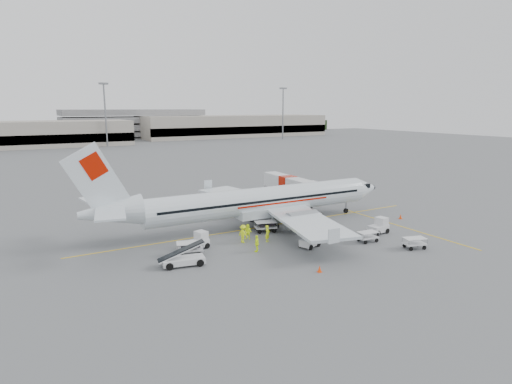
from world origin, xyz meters
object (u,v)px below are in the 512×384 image
aircraft (263,183)px  tug_mid (310,239)px  belt_loader (183,251)px  tug_aft (197,241)px  jet_bridge (288,189)px  tug_fore (378,226)px

aircraft → tug_mid: aircraft is taller
tug_mid → belt_loader: bearing=153.7°
belt_loader → tug_aft: size_ratio=2.25×
jet_bridge → tug_mid: jet_bridge is taller
aircraft → belt_loader: size_ratio=7.61×
jet_bridge → tug_fore: (-0.34, -18.49, -1.05)m
belt_loader → tug_mid: bearing=3.9°
jet_bridge → tug_mid: size_ratio=6.87×
jet_bridge → tug_aft: bearing=-143.9°
belt_loader → tug_aft: belt_loader is taller
aircraft → tug_fore: bearing=-42.8°
tug_mid → tug_aft: tug_aft is taller
belt_loader → tug_mid: 12.87m
jet_bridge → belt_loader: size_ratio=2.98×
jet_bridge → tug_aft: jet_bridge is taller
jet_bridge → aircraft: bearing=-134.6°
aircraft → jet_bridge: (9.85, 9.34, -3.25)m
belt_loader → tug_fore: size_ratio=2.18×
aircraft → belt_loader: 15.46m
jet_bridge → tug_aft: size_ratio=6.68×
belt_loader → tug_aft: bearing=62.9°
jet_bridge → tug_aft: (-19.83, -13.46, -1.08)m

